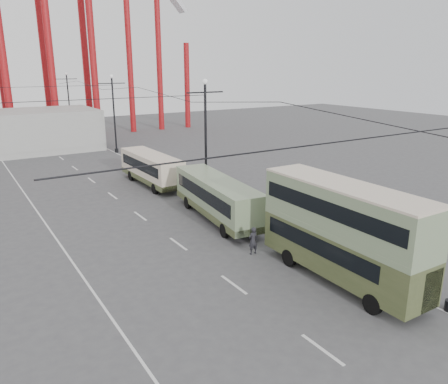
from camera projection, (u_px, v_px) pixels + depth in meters
ground at (306, 317)px, 18.52m from camera, size 160.00×160.00×0.00m
road_markings at (124, 202)px, 34.05m from camera, size 12.52×120.00×0.01m
lamp_post_mid at (206, 139)px, 34.70m from camera, size 3.20×0.44×9.32m
lamp_post_far at (114, 114)px, 52.55m from camera, size 3.20×0.44×9.32m
lamp_post_distant at (69, 102)px, 70.39m from camera, size 3.20×0.44×9.32m
fairground_shed at (3, 133)px, 52.85m from camera, size 22.00×10.00×5.00m
double_decker_bus at (343, 228)px, 20.92m from camera, size 2.45×9.23×4.94m
single_decker_green at (217, 197)px, 30.03m from camera, size 3.52×10.25×2.84m
single_decker_cream at (151, 168)px, 38.74m from camera, size 2.34×8.96×2.78m
pedestrian at (253, 241)px, 24.52m from camera, size 0.59×0.40×1.61m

